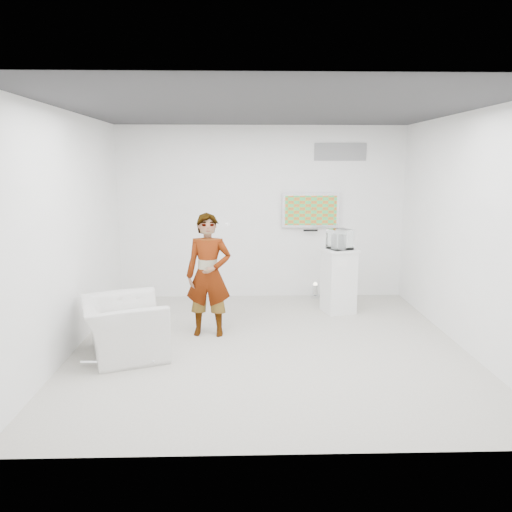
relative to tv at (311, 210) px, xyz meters
name	(u,v)px	position (x,y,z in m)	size (l,w,h in m)	color
room	(270,232)	(-0.85, -2.45, -0.05)	(5.01, 5.01, 3.00)	beige
tv	(311,210)	(0.00, 0.00, 0.00)	(1.00, 0.08, 0.60)	silver
logo_decal	(340,152)	(0.50, 0.04, 1.00)	(0.90, 0.02, 0.30)	gray
person	(209,275)	(-1.66, -1.99, -0.70)	(0.62, 0.41, 1.70)	silver
armchair	(124,327)	(-2.67, -2.72, -1.20)	(1.09, 0.95, 0.71)	silver
pedestal	(339,281)	(0.34, -0.96, -1.04)	(0.50, 0.50, 1.02)	white
floor_uplight	(315,290)	(0.10, -0.11, -1.42)	(0.17, 0.17, 0.27)	white
vitrine	(340,239)	(0.34, -0.96, -0.37)	(0.32, 0.32, 0.32)	white
console	(340,242)	(0.34, -0.96, -0.41)	(0.06, 0.18, 0.24)	white
wii_remote	(227,225)	(-1.40, -1.85, -0.02)	(0.04, 0.14, 0.04)	white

